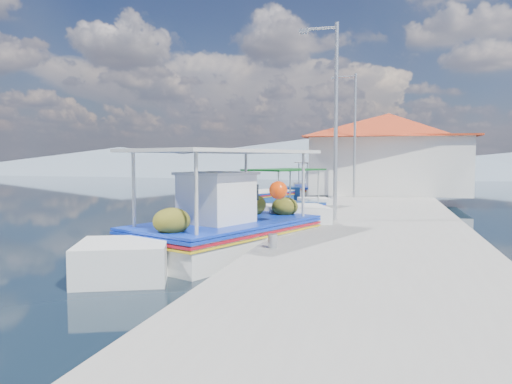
# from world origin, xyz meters

# --- Properties ---
(ground) EXTENTS (160.00, 160.00, 0.00)m
(ground) POSITION_xyz_m (0.00, 0.00, 0.00)
(ground) COLOR black
(ground) RESTS_ON ground
(quay) EXTENTS (5.00, 44.00, 0.50)m
(quay) POSITION_xyz_m (5.90, 6.00, 0.25)
(quay) COLOR gray
(quay) RESTS_ON ground
(bollards) EXTENTS (0.20, 17.20, 0.30)m
(bollards) POSITION_xyz_m (3.80, 5.25, 0.65)
(bollards) COLOR #A5A8AD
(bollards) RESTS_ON quay
(main_caique) EXTENTS (4.71, 8.19, 2.91)m
(main_caique) POSITION_xyz_m (2.23, -1.49, 0.56)
(main_caique) COLOR white
(main_caique) RESTS_ON ground
(caique_green_canopy) EXTENTS (3.29, 5.44, 2.23)m
(caique_green_canopy) POSITION_xyz_m (2.31, 5.36, 0.33)
(caique_green_canopy) COLOR white
(caique_green_canopy) RESTS_ON ground
(caique_blue_hull) EXTENTS (3.30, 5.53, 1.07)m
(caique_blue_hull) POSITION_xyz_m (-0.13, 11.46, 0.29)
(caique_blue_hull) COLOR navy
(caique_blue_hull) RESTS_ON ground
(caique_far) EXTENTS (3.48, 6.51, 2.41)m
(caique_far) POSITION_xyz_m (1.87, 16.95, 0.45)
(caique_far) COLOR white
(caique_far) RESTS_ON ground
(harbor_building) EXTENTS (10.49, 10.49, 4.40)m
(harbor_building) POSITION_xyz_m (6.20, 15.00, 2.78)
(harbor_building) COLOR silver
(harbor_building) RESTS_ON quay
(lamp_post_near) EXTENTS (1.21, 0.14, 6.00)m
(lamp_post_near) POSITION_xyz_m (4.51, 2.00, 3.85)
(lamp_post_near) COLOR #A5A8AD
(lamp_post_near) RESTS_ON quay
(lamp_post_far) EXTENTS (1.21, 0.14, 6.00)m
(lamp_post_far) POSITION_xyz_m (4.51, 11.00, 3.85)
(lamp_post_far) COLOR #A5A8AD
(lamp_post_far) RESTS_ON quay
(mountain_ridge) EXTENTS (171.40, 96.00, 5.50)m
(mountain_ridge) POSITION_xyz_m (6.54, 56.00, 2.04)
(mountain_ridge) COLOR slate
(mountain_ridge) RESTS_ON ground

